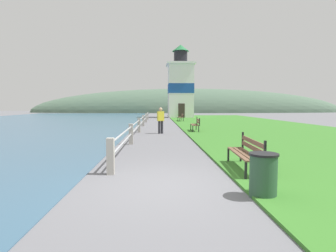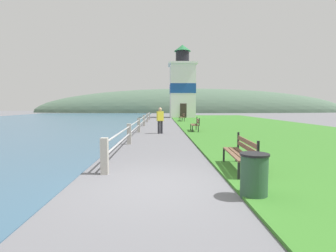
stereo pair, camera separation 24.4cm
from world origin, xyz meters
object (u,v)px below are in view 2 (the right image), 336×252
at_px(lighthouse, 182,87).
at_px(person_strolling, 160,119).
at_px(park_bench_far, 183,117).
at_px(trash_bin, 254,176).
at_px(park_bench_near, 241,151).
at_px(park_bench_midway, 196,124).

xyz_separation_m(lighthouse, person_strolling, (-3.13, -21.66, -3.54)).
distance_m(park_bench_far, lighthouse, 10.32).
height_order(park_bench_far, person_strolling, person_strolling).
relative_size(person_strolling, trash_bin, 1.91).
relative_size(park_bench_far, lighthouse, 0.17).
bearing_deg(trash_bin, person_strolling, 98.92).
relative_size(park_bench_near, trash_bin, 2.36).
relative_size(park_bench_midway, trash_bin, 1.96).
height_order(park_bench_midway, trash_bin, park_bench_midway).
xyz_separation_m(park_bench_midway, person_strolling, (-2.33, -1.00, 0.33)).
distance_m(lighthouse, person_strolling, 22.17).
distance_m(lighthouse, trash_bin, 33.23).
height_order(park_bench_midway, park_bench_far, same).
bearing_deg(lighthouse, trash_bin, -92.36).
bearing_deg(park_bench_far, park_bench_midway, 87.45).
distance_m(park_bench_far, trash_bin, 23.43).
xyz_separation_m(park_bench_near, park_bench_midway, (0.20, 10.36, -0.00)).
height_order(park_bench_far, lighthouse, lighthouse).
bearing_deg(park_bench_far, trash_bin, 86.26).
height_order(lighthouse, trash_bin, lighthouse).
height_order(person_strolling, trash_bin, person_strolling).
bearing_deg(park_bench_midway, park_bench_near, 91.54).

